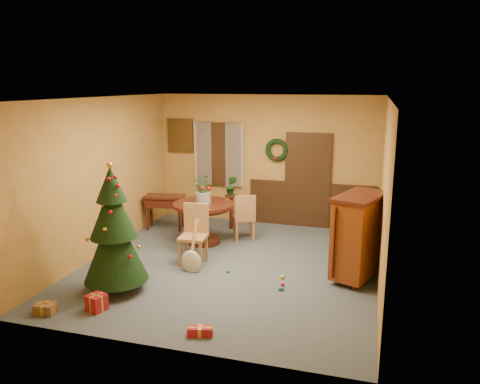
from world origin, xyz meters
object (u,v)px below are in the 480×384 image
(dining_table, at_px, (204,215))
(sideboard, at_px, (358,234))
(christmas_tree, at_px, (114,231))
(writing_desk, at_px, (165,204))
(chair_near, at_px, (194,232))

(dining_table, height_order, sideboard, sideboard)
(christmas_tree, height_order, writing_desk, christmas_tree)
(dining_table, distance_m, christmas_tree, 2.52)
(christmas_tree, relative_size, sideboard, 1.42)
(dining_table, height_order, christmas_tree, christmas_tree)
(writing_desk, relative_size, sideboard, 0.64)
(dining_table, distance_m, sideboard, 3.16)
(chair_near, height_order, sideboard, sideboard)
(chair_near, distance_m, writing_desk, 2.14)
(writing_desk, xyz_separation_m, sideboard, (4.16, -1.61, 0.19))
(sideboard, bearing_deg, dining_table, 162.49)
(christmas_tree, height_order, sideboard, christmas_tree)
(christmas_tree, xyz_separation_m, writing_desk, (-0.62, 3.09, -0.39))
(chair_near, xyz_separation_m, christmas_tree, (-0.73, -1.43, 0.39))
(chair_near, relative_size, sideboard, 0.75)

